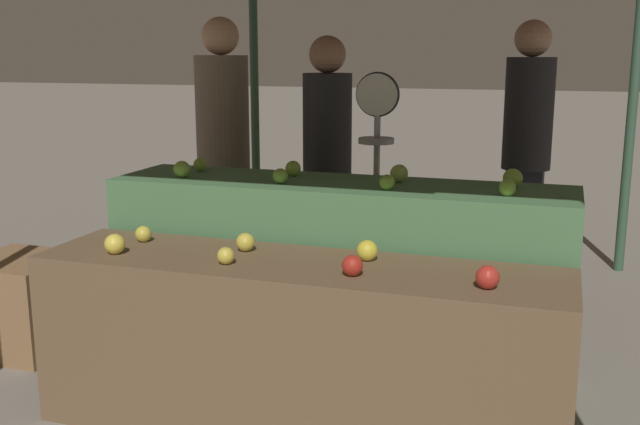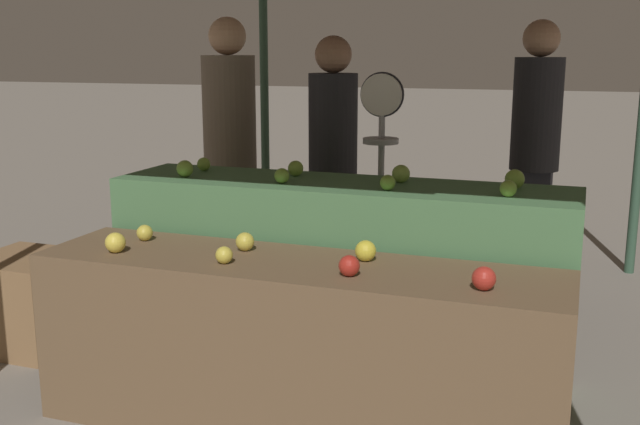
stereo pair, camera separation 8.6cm
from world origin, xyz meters
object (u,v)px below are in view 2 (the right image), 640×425
at_px(person_customer_left, 230,136).
at_px(wooden_crate_side, 29,301).
at_px(produce_scale, 381,149).
at_px(person_vendor_at_scale, 333,151).
at_px(person_customer_right, 536,135).

height_order(person_customer_left, wooden_crate_side, person_customer_left).
bearing_deg(person_customer_left, produce_scale, 157.39).
xyz_separation_m(produce_scale, wooden_crate_side, (-1.75, -0.89, -0.81)).
relative_size(person_customer_left, wooden_crate_side, 3.54).
relative_size(person_vendor_at_scale, person_customer_right, 0.94).
relative_size(person_customer_left, person_customer_right, 1.01).
xyz_separation_m(produce_scale, person_customer_right, (0.77, 1.04, -0.01)).
bearing_deg(person_customer_left, person_vendor_at_scale, 171.15).
distance_m(person_vendor_at_scale, person_customer_left, 0.72).
relative_size(person_customer_right, wooden_crate_side, 3.52).
xyz_separation_m(person_customer_left, person_customer_right, (1.87, 0.71, 0.00)).
distance_m(produce_scale, person_vendor_at_scale, 0.49).
xyz_separation_m(person_customer_right, wooden_crate_side, (-2.52, -1.93, -0.81)).
height_order(person_customer_right, wooden_crate_side, person_customer_right).
height_order(produce_scale, person_customer_left, person_customer_left).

